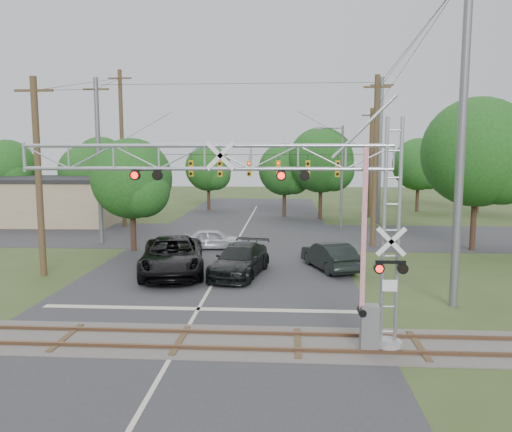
# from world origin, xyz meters

# --- Properties ---
(ground) EXTENTS (160.00, 160.00, 0.00)m
(ground) POSITION_xyz_m (0.00, 0.00, 0.00)
(ground) COLOR #35441F
(ground) RESTS_ON ground
(road_main) EXTENTS (14.00, 90.00, 0.02)m
(road_main) POSITION_xyz_m (0.00, 10.00, 0.01)
(road_main) COLOR #2D2D30
(road_main) RESTS_ON ground
(road_cross) EXTENTS (90.00, 12.00, 0.02)m
(road_cross) POSITION_xyz_m (0.00, 24.00, 0.01)
(road_cross) COLOR #2D2D30
(road_cross) RESTS_ON ground
(railroad_track) EXTENTS (90.00, 3.20, 0.17)m
(railroad_track) POSITION_xyz_m (0.00, 2.00, 0.03)
(railroad_track) COLOR #4A4540
(railroad_track) RESTS_ON ground
(crossing_gantry) EXTENTS (12.41, 0.96, 7.50)m
(crossing_gantry) POSITION_xyz_m (3.30, 1.64, 4.71)
(crossing_gantry) COLOR gray
(crossing_gantry) RESTS_ON ground
(traffic_signal_span) EXTENTS (19.34, 0.36, 11.50)m
(traffic_signal_span) POSITION_xyz_m (0.85, 20.00, 5.65)
(traffic_signal_span) COLOR slate
(traffic_signal_span) RESTS_ON ground
(pickup_black) EXTENTS (4.46, 7.42, 1.93)m
(pickup_black) POSITION_xyz_m (-2.44, 11.43, 0.96)
(pickup_black) COLOR black
(pickup_black) RESTS_ON ground
(car_dark) EXTENTS (3.28, 5.86, 1.60)m
(car_dark) POSITION_xyz_m (1.17, 11.35, 0.80)
(car_dark) COLOR black
(car_dark) RESTS_ON ground
(sedan_silver) EXTENTS (4.16, 1.97, 1.37)m
(sedan_silver) POSITION_xyz_m (-1.25, 18.43, 0.69)
(sedan_silver) COLOR #B7B9C0
(sedan_silver) RESTS_ON ground
(suv_dark) EXTENTS (3.12, 4.94, 1.54)m
(suv_dark) POSITION_xyz_m (5.98, 12.99, 0.77)
(suv_dark) COLOR black
(suv_dark) RESTS_ON ground
(commercial_building) EXTENTS (18.08, 9.65, 4.16)m
(commercial_building) POSITION_xyz_m (-20.50, 30.23, 2.09)
(commercial_building) COLOR gray
(commercial_building) RESTS_ON ground
(streetlight) EXTENTS (2.28, 0.24, 8.55)m
(streetlight) POSITION_xyz_m (7.84, 26.54, 4.78)
(streetlight) COLOR slate
(streetlight) RESTS_ON ground
(utility_poles) EXTENTS (24.39, 29.63, 14.15)m
(utility_poles) POSITION_xyz_m (3.20, 22.32, 6.34)
(utility_poles) COLOR #453420
(utility_poles) RESTS_ON ground
(treeline) EXTENTS (54.29, 28.91, 9.95)m
(treeline) POSITION_xyz_m (3.70, 32.85, 5.44)
(treeline) COLOR #382419
(treeline) RESTS_ON ground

